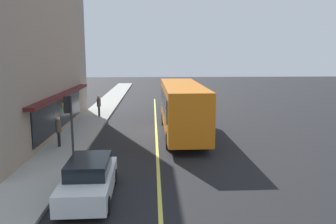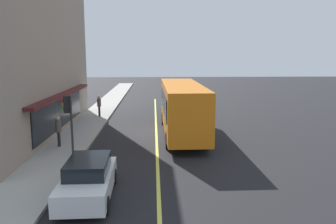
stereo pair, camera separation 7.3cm
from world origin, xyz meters
name	(u,v)px [view 2 (the right image)]	position (x,y,z in m)	size (l,w,h in m)	color
ground	(156,131)	(0.00, 0.00, 0.00)	(120.00, 120.00, 0.00)	black
sidewalk	(82,131)	(0.00, 5.34, 0.07)	(80.00, 2.60, 0.15)	#9E9B93
lane_centre_stripe	(156,131)	(0.00, 0.00, 0.00)	(36.00, 0.16, 0.01)	#D8D14C
bus	(182,106)	(-1.12, -1.77, 1.99)	(11.15, 2.67, 3.50)	orange
traffic_light	(68,111)	(-6.20, 4.69, 2.53)	(0.30, 0.52, 3.20)	#2D2D33
car_white	(88,179)	(-11.39, 2.72, 0.74)	(4.34, 1.93, 1.52)	white
car_teal	(178,97)	(13.60, -2.51, 0.74)	(4.36, 1.98, 1.52)	#14666B
car_navy	(180,105)	(8.08, -2.36, 0.74)	(4.32, 1.90, 1.52)	navy
pedestrian_at_corner	(99,104)	(5.36, 4.92, 1.25)	(0.34, 0.34, 1.82)	black
pedestrian_by_curb	(58,128)	(-4.41, 5.74, 1.23)	(0.34, 0.34, 1.79)	black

